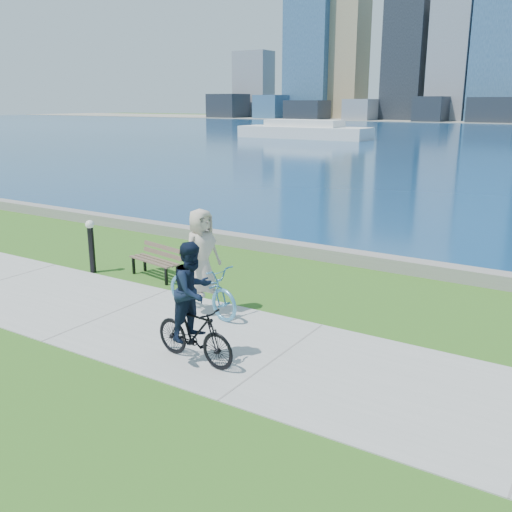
{
  "coord_description": "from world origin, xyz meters",
  "views": [
    {
      "loc": [
        8.53,
        -7.81,
        4.28
      ],
      "look_at": [
        2.25,
        2.06,
        1.1
      ],
      "focal_mm": 40.0,
      "sensor_mm": 36.0,
      "label": 1
    }
  ],
  "objects": [
    {
      "name": "ferry_near",
      "position": [
        -23.92,
        53.84,
        0.9
      ],
      "size": [
        16.03,
        4.58,
        2.18
      ],
      "color": "silver",
      "rests_on": "ground"
    },
    {
      "name": "cyclist_woman",
      "position": [
        1.6,
        1.01,
        0.84
      ],
      "size": [
        1.08,
        2.13,
        2.2
      ],
      "rotation": [
        0.0,
        0.0,
        1.38
      ],
      "color": "#509AC4",
      "rests_on": "ground"
    },
    {
      "name": "park_bench",
      "position": [
        -0.92,
        2.44,
        0.49
      ],
      "size": [
        1.61,
        0.82,
        0.8
      ],
      "rotation": [
        0.0,
        0.0,
        -0.19
      ],
      "color": "black",
      "rests_on": "ground"
    },
    {
      "name": "cyclist_man",
      "position": [
        2.9,
        -0.89,
        0.9
      ],
      "size": [
        0.68,
        1.72,
        2.09
      ],
      "rotation": [
        0.0,
        0.0,
        1.49
      ],
      "color": "black",
      "rests_on": "ground"
    },
    {
      "name": "seawall",
      "position": [
        0.0,
        6.2,
        0.17
      ],
      "size": [
        90.0,
        0.5,
        0.35
      ],
      "primitive_type": "cube",
      "color": "gray",
      "rests_on": "ground"
    },
    {
      "name": "bollard_lamp",
      "position": [
        -2.61,
        1.84,
        0.79
      ],
      "size": [
        0.22,
        0.22,
        1.38
      ],
      "color": "black",
      "rests_on": "ground"
    },
    {
      "name": "ground",
      "position": [
        0.0,
        0.0,
        0.0
      ],
      "size": [
        320.0,
        320.0,
        0.0
      ],
      "primitive_type": "plane",
      "color": "#2A5A17",
      "rests_on": "ground"
    },
    {
      "name": "concrete_path",
      "position": [
        0.0,
        0.0,
        0.01
      ],
      "size": [
        80.0,
        3.5,
        0.02
      ],
      "primitive_type": "cube",
      "color": "#9E9E99",
      "rests_on": "ground"
    }
  ]
}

